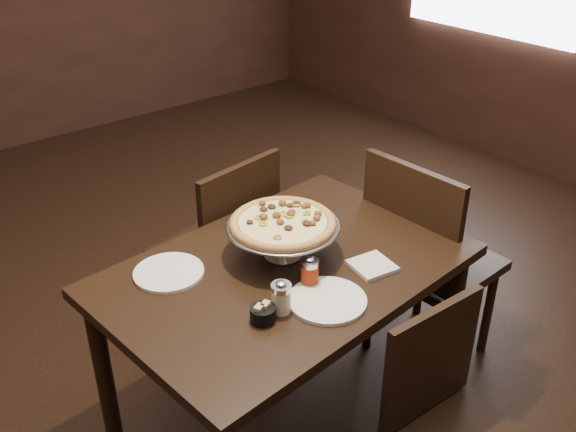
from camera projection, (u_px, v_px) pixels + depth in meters
room at (265, 80)px, 2.02m from camera, size 6.04×7.04×2.84m
dining_table at (286, 290)px, 2.27m from camera, size 1.32×0.94×0.78m
pizza_stand at (283, 223)px, 2.21m from camera, size 0.40×0.40×0.16m
parmesan_shaker at (281, 297)px, 1.97m from camera, size 0.06×0.06×0.11m
pepper_flake_shaker at (310, 272)px, 2.10m from camera, size 0.06×0.06×0.11m
packet_caddy at (263, 314)px, 1.94m from camera, size 0.08×0.08×0.06m
napkin_stack at (372, 266)px, 2.20m from camera, size 0.16×0.16×0.01m
plate_left at (169, 272)px, 2.17m from camera, size 0.24×0.24×0.01m
plate_near at (327, 300)px, 2.04m from camera, size 0.25×0.25×0.01m
serving_spatula at (316, 219)px, 2.24m from camera, size 0.14×0.14×0.02m
chair_far at (223, 246)px, 2.83m from camera, size 0.51×0.51×0.95m
chair_near at (451, 422)px, 2.02m from camera, size 0.41×0.41×0.84m
chair_side at (425, 256)px, 2.70m from camera, size 0.49×0.49×1.00m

